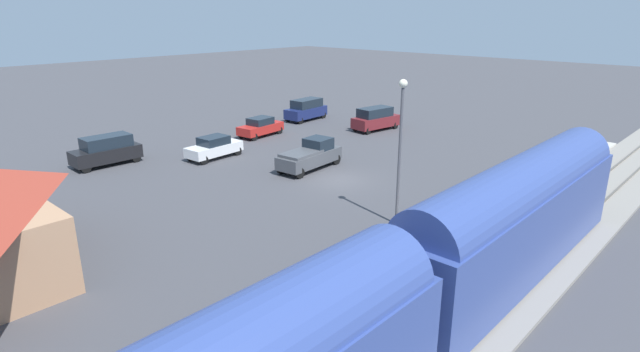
{
  "coord_description": "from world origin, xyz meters",
  "views": [
    {
      "loc": [
        -21.32,
        24.89,
        11.02
      ],
      "look_at": [
        -0.53,
        2.42,
        1.0
      ],
      "focal_mm": 28.26,
      "sensor_mm": 36.0,
      "label": 1
    }
  ],
  "objects_px": {
    "suv_navy": "(306,109)",
    "suv_black": "(106,150)",
    "pedestrian_on_platform": "(405,225)",
    "suv_maroon": "(375,118)",
    "pickup_charcoal": "(310,155)",
    "light_pole_near_platform": "(401,136)",
    "sedan_white": "(214,147)",
    "sedan_red": "(260,127)"
  },
  "relations": [
    {
      "from": "sedan_red",
      "to": "light_pole_near_platform",
      "type": "distance_m",
      "value": 22.92
    },
    {
      "from": "suv_black",
      "to": "light_pole_near_platform",
      "type": "relative_size",
      "value": 0.63
    },
    {
      "from": "sedan_red",
      "to": "light_pole_near_platform",
      "type": "xyz_separation_m",
      "value": [
        -20.94,
        8.4,
        4.04
      ]
    },
    {
      "from": "pickup_charcoal",
      "to": "sedan_red",
      "type": "bearing_deg",
      "value": -22.05
    },
    {
      "from": "suv_black",
      "to": "light_pole_near_platform",
      "type": "bearing_deg",
      "value": -166.05
    },
    {
      "from": "suv_maroon",
      "to": "light_pole_near_platform",
      "type": "height_order",
      "value": "light_pole_near_platform"
    },
    {
      "from": "pedestrian_on_platform",
      "to": "sedan_white",
      "type": "distance_m",
      "value": 20.33
    },
    {
      "from": "suv_maroon",
      "to": "suv_navy",
      "type": "relative_size",
      "value": 1.02
    },
    {
      "from": "suv_maroon",
      "to": "suv_black",
      "type": "distance_m",
      "value": 24.41
    },
    {
      "from": "pickup_charcoal",
      "to": "light_pole_near_platform",
      "type": "xyz_separation_m",
      "value": [
        -10.45,
        4.15,
        3.89
      ]
    },
    {
      "from": "suv_navy",
      "to": "suv_black",
      "type": "height_order",
      "value": "same"
    },
    {
      "from": "sedan_white",
      "to": "light_pole_near_platform",
      "type": "relative_size",
      "value": 0.59
    },
    {
      "from": "sedan_red",
      "to": "suv_black",
      "type": "relative_size",
      "value": 0.94
    },
    {
      "from": "suv_maroon",
      "to": "light_pole_near_platform",
      "type": "xyz_separation_m",
      "value": [
        -14.6,
        17.6,
        3.77
      ]
    },
    {
      "from": "sedan_red",
      "to": "suv_black",
      "type": "distance_m",
      "value": 14.02
    },
    {
      "from": "pedestrian_on_platform",
      "to": "pickup_charcoal",
      "type": "relative_size",
      "value": 0.31
    },
    {
      "from": "pedestrian_on_platform",
      "to": "pickup_charcoal",
      "type": "bearing_deg",
      "value": -27.44
    },
    {
      "from": "sedan_white",
      "to": "suv_maroon",
      "type": "bearing_deg",
      "value": -101.6
    },
    {
      "from": "pedestrian_on_platform",
      "to": "suv_maroon",
      "type": "relative_size",
      "value": 0.33
    },
    {
      "from": "pickup_charcoal",
      "to": "light_pole_near_platform",
      "type": "distance_m",
      "value": 11.9
    },
    {
      "from": "sedan_white",
      "to": "pedestrian_on_platform",
      "type": "bearing_deg",
      "value": 170.38
    },
    {
      "from": "suv_navy",
      "to": "pickup_charcoal",
      "type": "bearing_deg",
      "value": 135.29
    },
    {
      "from": "suv_navy",
      "to": "light_pole_near_platform",
      "type": "bearing_deg",
      "value": 144.27
    },
    {
      "from": "pedestrian_on_platform",
      "to": "suv_maroon",
      "type": "distance_m",
      "value": 25.97
    },
    {
      "from": "pickup_charcoal",
      "to": "suv_black",
      "type": "xyz_separation_m",
      "value": [
        11.9,
        9.7,
        0.12
      ]
    },
    {
      "from": "pedestrian_on_platform",
      "to": "sedan_white",
      "type": "height_order",
      "value": "pedestrian_on_platform"
    },
    {
      "from": "suv_black",
      "to": "pedestrian_on_platform",
      "type": "bearing_deg",
      "value": -172.51
    },
    {
      "from": "suv_maroon",
      "to": "suv_black",
      "type": "height_order",
      "value": "same"
    },
    {
      "from": "sedan_red",
      "to": "suv_black",
      "type": "xyz_separation_m",
      "value": [
        1.4,
        13.95,
        0.27
      ]
    },
    {
      "from": "suv_navy",
      "to": "suv_black",
      "type": "relative_size",
      "value": 1.01
    },
    {
      "from": "suv_black",
      "to": "sedan_white",
      "type": "bearing_deg",
      "value": -123.38
    },
    {
      "from": "sedan_white",
      "to": "suv_maroon",
      "type": "height_order",
      "value": "suv_maroon"
    },
    {
      "from": "pickup_charcoal",
      "to": "light_pole_near_platform",
      "type": "height_order",
      "value": "light_pole_near_platform"
    },
    {
      "from": "sedan_red",
      "to": "light_pole_near_platform",
      "type": "height_order",
      "value": "light_pole_near_platform"
    },
    {
      "from": "light_pole_near_platform",
      "to": "sedan_white",
      "type": "bearing_deg",
      "value": -3.35
    },
    {
      "from": "sedan_white",
      "to": "pickup_charcoal",
      "type": "bearing_deg",
      "value": -157.71
    },
    {
      "from": "pickup_charcoal",
      "to": "suv_navy",
      "type": "distance_m",
      "value": 17.55
    },
    {
      "from": "pedestrian_on_platform",
      "to": "light_pole_near_platform",
      "type": "xyz_separation_m",
      "value": [
        2.05,
        -2.34,
        3.63
      ]
    },
    {
      "from": "pickup_charcoal",
      "to": "suv_navy",
      "type": "xyz_separation_m",
      "value": [
        12.47,
        -12.35,
        0.12
      ]
    },
    {
      "from": "sedan_white",
      "to": "suv_maroon",
      "type": "distance_m",
      "value": 16.89
    },
    {
      "from": "pedestrian_on_platform",
      "to": "suv_navy",
      "type": "relative_size",
      "value": 0.34
    },
    {
      "from": "light_pole_near_platform",
      "to": "suv_black",
      "type": "bearing_deg",
      "value": 13.95
    }
  ]
}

